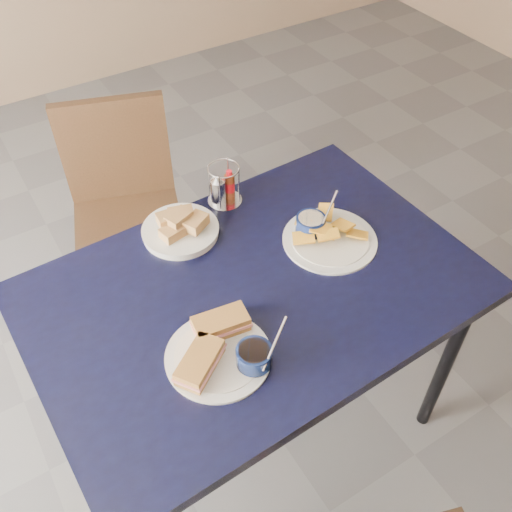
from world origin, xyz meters
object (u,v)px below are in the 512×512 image
dining_table (254,301)px  plantain_plate (323,233)px  chair_far (118,198)px  bread_basket (180,228)px  sandwich_plate (222,349)px  condiment_caddy (223,188)px

dining_table → plantain_plate: bearing=11.7°
chair_far → plantain_plate: chair_far is taller
chair_far → bread_basket: (0.02, -0.56, 0.28)m
bread_basket → sandwich_plate: bearing=-103.6°
dining_table → chair_far: (-0.10, 0.86, -0.19)m
bread_basket → condiment_caddy: size_ratio=1.68×
chair_far → plantain_plate: bearing=-64.6°
sandwich_plate → bread_basket: size_ratio=1.32×
condiment_caddy → sandwich_plate: bearing=-119.6°
bread_basket → condiment_caddy: 0.20m
sandwich_plate → bread_basket: sandwich_plate is taller
condiment_caddy → chair_far: bearing=112.6°
dining_table → bread_basket: 0.32m
chair_far → sandwich_plate: (-0.08, -1.01, 0.28)m
plantain_plate → bread_basket: (-0.36, 0.24, 0.01)m
chair_far → bread_basket: 0.63m
dining_table → chair_far: bearing=96.9°
dining_table → bread_basket: (-0.08, 0.30, 0.09)m
chair_far → plantain_plate: 0.93m
chair_far → condiment_caddy: condiment_caddy is taller
bread_basket → condiment_caddy: condiment_caddy is taller
bread_basket → chair_far: bearing=92.5°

